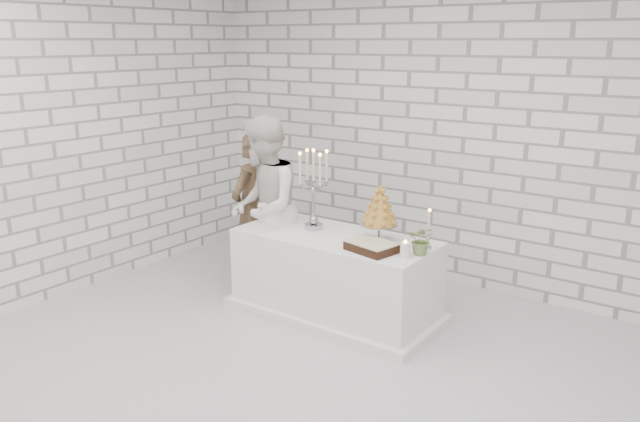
{
  "coord_description": "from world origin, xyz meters",
  "views": [
    {
      "loc": [
        2.46,
        -3.3,
        2.42
      ],
      "look_at": [
        -0.51,
        0.81,
        1.05
      ],
      "focal_mm": 35.52,
      "sensor_mm": 36.0,
      "label": 1
    }
  ],
  "objects_px": {
    "groom": "(253,209)",
    "croquembouche": "(380,213)",
    "candelabra": "(314,189)",
    "bride": "(263,208)",
    "cake_table": "(335,275)"
  },
  "relations": [
    {
      "from": "candelabra",
      "to": "bride",
      "type": "bearing_deg",
      "value": -170.12
    },
    {
      "from": "cake_table",
      "to": "groom",
      "type": "relative_size",
      "value": 1.16
    },
    {
      "from": "groom",
      "to": "croquembouche",
      "type": "height_order",
      "value": "groom"
    },
    {
      "from": "croquembouche",
      "to": "candelabra",
      "type": "bearing_deg",
      "value": -177.29
    },
    {
      "from": "cake_table",
      "to": "groom",
      "type": "height_order",
      "value": "groom"
    },
    {
      "from": "groom",
      "to": "candelabra",
      "type": "relative_size",
      "value": 2.09
    },
    {
      "from": "groom",
      "to": "croquembouche",
      "type": "relative_size",
      "value": 3.12
    },
    {
      "from": "cake_table",
      "to": "bride",
      "type": "xyz_separation_m",
      "value": [
        -0.8,
        -0.03,
        0.51
      ]
    },
    {
      "from": "candelabra",
      "to": "croquembouche",
      "type": "height_order",
      "value": "candelabra"
    },
    {
      "from": "cake_table",
      "to": "candelabra",
      "type": "xyz_separation_m",
      "value": [
        -0.28,
        0.06,
        0.75
      ]
    },
    {
      "from": "cake_table",
      "to": "candelabra",
      "type": "distance_m",
      "value": 0.8
    },
    {
      "from": "bride",
      "to": "candelabra",
      "type": "xyz_separation_m",
      "value": [
        0.52,
        0.09,
        0.24
      ]
    },
    {
      "from": "groom",
      "to": "croquembouche",
      "type": "distance_m",
      "value": 1.54
    },
    {
      "from": "groom",
      "to": "croquembouche",
      "type": "bearing_deg",
      "value": 79.42
    },
    {
      "from": "groom",
      "to": "bride",
      "type": "xyz_separation_m",
      "value": [
        0.33,
        -0.21,
        0.1
      ]
    }
  ]
}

